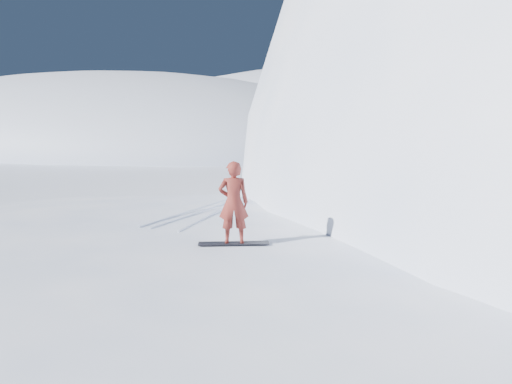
% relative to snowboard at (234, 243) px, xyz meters
% --- Properties ---
extents(ground, '(400.00, 400.00, 0.00)m').
position_rel_snowboard_xyz_m(ground, '(-2.55, -2.06, -2.41)').
color(ground, white).
rests_on(ground, ground).
extents(near_ridge, '(36.00, 28.00, 4.80)m').
position_rel_snowboard_xyz_m(near_ridge, '(-1.55, 0.94, -2.41)').
color(near_ridge, white).
rests_on(near_ridge, ground).
extents(far_ridge_a, '(120.00, 70.00, 28.00)m').
position_rel_snowboard_xyz_m(far_ridge_a, '(-72.55, 57.94, -2.41)').
color(far_ridge_a, white).
rests_on(far_ridge_a, ground).
extents(far_ridge_c, '(140.00, 90.00, 36.00)m').
position_rel_snowboard_xyz_m(far_ridge_c, '(-42.55, 107.94, -2.41)').
color(far_ridge_c, white).
rests_on(far_ridge_c, ground).
extents(wind_bumps, '(16.00, 14.40, 1.00)m').
position_rel_snowboard_xyz_m(wind_bumps, '(-3.11, 0.05, -2.41)').
color(wind_bumps, white).
rests_on(wind_bumps, ground).
extents(snowboard, '(1.53, 1.20, 0.03)m').
position_rel_snowboard_xyz_m(snowboard, '(0.00, 0.00, 0.00)').
color(snowboard, black).
rests_on(snowboard, near_ridge).
extents(snowboarder, '(0.83, 0.77, 1.91)m').
position_rel_snowboard_xyz_m(snowboarder, '(0.00, 0.00, 0.97)').
color(snowboarder, maroon).
rests_on(snowboarder, snowboard).
extents(board_tracks, '(2.04, 5.97, 0.04)m').
position_rel_snowboard_xyz_m(board_tracks, '(-3.17, 3.17, 0.01)').
color(board_tracks, silver).
rests_on(board_tracks, ground).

